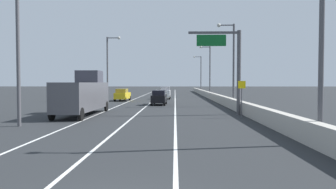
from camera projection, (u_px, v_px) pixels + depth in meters
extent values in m
plane|color=#26282B|center=(168.00, 96.00, 70.90)|extent=(320.00, 320.00, 0.00)
cube|color=silver|center=(138.00, 98.00, 62.02)|extent=(0.16, 130.00, 0.00)
cube|color=silver|center=(157.00, 98.00, 61.95)|extent=(0.16, 130.00, 0.00)
cube|color=silver|center=(175.00, 98.00, 61.87)|extent=(0.16, 130.00, 0.00)
cube|color=#B2ADA3|center=(219.00, 99.00, 46.73)|extent=(0.60, 120.00, 1.10)
cylinder|color=#47474C|center=(239.00, 73.00, 29.09)|extent=(0.36, 0.36, 7.50)
cube|color=#47474C|center=(214.00, 33.00, 29.01)|extent=(4.50, 0.20, 0.20)
cube|color=#0C5923|center=(211.00, 40.00, 28.92)|extent=(2.60, 0.10, 1.00)
cylinder|color=#4C4C51|center=(242.00, 103.00, 26.42)|extent=(0.10, 0.10, 2.40)
cube|color=yellow|center=(242.00, 85.00, 26.33)|extent=(0.60, 0.04, 0.60)
cylinder|color=#4C4C51|center=(322.00, 38.00, 14.93)|extent=(0.24, 0.24, 9.84)
cylinder|color=#4C4C51|center=(234.00, 65.00, 39.06)|extent=(0.24, 0.24, 9.84)
cube|color=#4C4C51|center=(226.00, 25.00, 38.90)|extent=(1.80, 0.12, 0.12)
sphere|color=beige|center=(219.00, 25.00, 38.92)|extent=(0.44, 0.44, 0.44)
cylinder|color=#4C4C51|center=(210.00, 72.00, 63.21)|extent=(0.24, 0.24, 9.84)
cube|color=#4C4C51|center=(205.00, 47.00, 63.05)|extent=(1.80, 0.12, 0.12)
sphere|color=beige|center=(201.00, 47.00, 63.07)|extent=(0.44, 0.44, 0.44)
cylinder|color=#4C4C51|center=(201.00, 75.00, 87.34)|extent=(0.24, 0.24, 9.84)
cube|color=#4C4C51|center=(198.00, 57.00, 87.18)|extent=(1.80, 0.12, 0.12)
sphere|color=beige|center=(194.00, 57.00, 87.20)|extent=(0.44, 0.44, 0.44)
cylinder|color=#4C4C51|center=(18.00, 51.00, 21.29)|extent=(0.24, 0.24, 9.84)
cylinder|color=#4C4C51|center=(107.00, 69.00, 50.26)|extent=(0.24, 0.24, 9.84)
cube|color=#4C4C51|center=(113.00, 38.00, 50.06)|extent=(1.80, 0.12, 0.12)
sphere|color=beige|center=(119.00, 38.00, 50.04)|extent=(0.44, 0.44, 0.44)
cube|color=black|center=(159.00, 99.00, 41.94)|extent=(1.88, 4.52, 0.93)
cube|color=black|center=(159.00, 93.00, 41.47)|extent=(1.59, 2.06, 0.60)
cylinder|color=black|center=(154.00, 101.00, 43.78)|extent=(0.24, 0.69, 0.68)
cylinder|color=black|center=(166.00, 101.00, 43.70)|extent=(0.24, 0.69, 0.68)
cylinder|color=black|center=(152.00, 103.00, 40.22)|extent=(0.24, 0.69, 0.68)
cylinder|color=black|center=(164.00, 103.00, 40.14)|extent=(0.24, 0.69, 0.68)
cube|color=gold|center=(123.00, 96.00, 51.10)|extent=(1.96, 4.86, 0.94)
cube|color=olive|center=(122.00, 91.00, 50.59)|extent=(1.64, 2.22, 0.60)
cylinder|color=black|center=(120.00, 98.00, 53.11)|extent=(0.25, 0.69, 0.68)
cylinder|color=black|center=(130.00, 98.00, 53.01)|extent=(0.25, 0.69, 0.68)
cylinder|color=black|center=(115.00, 99.00, 49.22)|extent=(0.25, 0.69, 0.68)
cylinder|color=black|center=(125.00, 99.00, 49.12)|extent=(0.25, 0.69, 0.68)
cube|color=white|center=(165.00, 94.00, 56.84)|extent=(1.75, 4.55, 1.18)
cube|color=#96969E|center=(165.00, 89.00, 56.35)|extent=(1.52, 2.05, 0.60)
cylinder|color=black|center=(161.00, 97.00, 58.70)|extent=(0.23, 0.68, 0.68)
cylinder|color=black|center=(170.00, 97.00, 58.65)|extent=(0.23, 0.68, 0.68)
cylinder|color=black|center=(160.00, 97.00, 55.07)|extent=(0.23, 0.68, 0.68)
cylinder|color=black|center=(169.00, 97.00, 55.03)|extent=(0.23, 0.68, 0.68)
cube|color=#4C4C51|center=(83.00, 96.00, 28.67)|extent=(2.57, 9.72, 2.38)
cube|color=#3A3A45|center=(89.00, 77.00, 30.73)|extent=(2.15, 2.17, 1.10)
cylinder|color=black|center=(84.00, 106.00, 32.89)|extent=(0.24, 1.00, 1.00)
cylinder|color=black|center=(106.00, 106.00, 32.80)|extent=(0.24, 1.00, 1.00)
cylinder|color=black|center=(52.00, 114.00, 24.63)|extent=(0.24, 1.00, 1.00)
cylinder|color=black|center=(81.00, 114.00, 24.54)|extent=(0.24, 1.00, 1.00)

